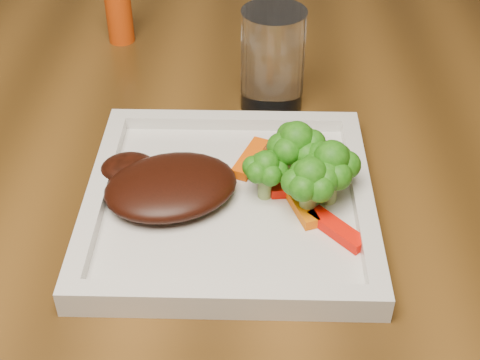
{
  "coord_description": "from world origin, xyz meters",
  "views": [
    {
      "loc": [
        0.3,
        -0.53,
        1.18
      ],
      "look_at": [
        0.29,
        -0.04,
        0.79
      ],
      "focal_mm": 50.0,
      "sensor_mm": 36.0,
      "label": 1
    }
  ],
  "objects_px": {
    "steak": "(171,186)",
    "drinking_glass": "(273,61)",
    "plate": "(230,205)",
    "dining_table": "(105,324)",
    "spice_shaker": "(119,9)"
  },
  "relations": [
    {
      "from": "steak",
      "to": "drinking_glass",
      "type": "relative_size",
      "value": 1.06
    },
    {
      "from": "spice_shaker",
      "to": "drinking_glass",
      "type": "relative_size",
      "value": 0.77
    },
    {
      "from": "steak",
      "to": "drinking_glass",
      "type": "height_order",
      "value": "drinking_glass"
    },
    {
      "from": "plate",
      "to": "spice_shaker",
      "type": "height_order",
      "value": "spice_shaker"
    },
    {
      "from": "plate",
      "to": "spice_shaker",
      "type": "xyz_separation_m",
      "value": [
        -0.16,
        0.35,
        0.04
      ]
    },
    {
      "from": "dining_table",
      "to": "spice_shaker",
      "type": "height_order",
      "value": "spice_shaker"
    },
    {
      "from": "spice_shaker",
      "to": "drinking_glass",
      "type": "distance_m",
      "value": 0.26
    },
    {
      "from": "plate",
      "to": "spice_shaker",
      "type": "relative_size",
      "value": 2.93
    },
    {
      "from": "dining_table",
      "to": "plate",
      "type": "height_order",
      "value": "plate"
    },
    {
      "from": "drinking_glass",
      "to": "steak",
      "type": "bearing_deg",
      "value": -117.83
    },
    {
      "from": "spice_shaker",
      "to": "steak",
      "type": "bearing_deg",
      "value": -73.09
    },
    {
      "from": "plate",
      "to": "steak",
      "type": "relative_size",
      "value": 2.12
    },
    {
      "from": "plate",
      "to": "dining_table",
      "type": "bearing_deg",
      "value": 141.68
    },
    {
      "from": "dining_table",
      "to": "drinking_glass",
      "type": "xyz_separation_m",
      "value": [
        0.24,
        0.03,
        0.44
      ]
    },
    {
      "from": "plate",
      "to": "drinking_glass",
      "type": "relative_size",
      "value": 2.25
    }
  ]
}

